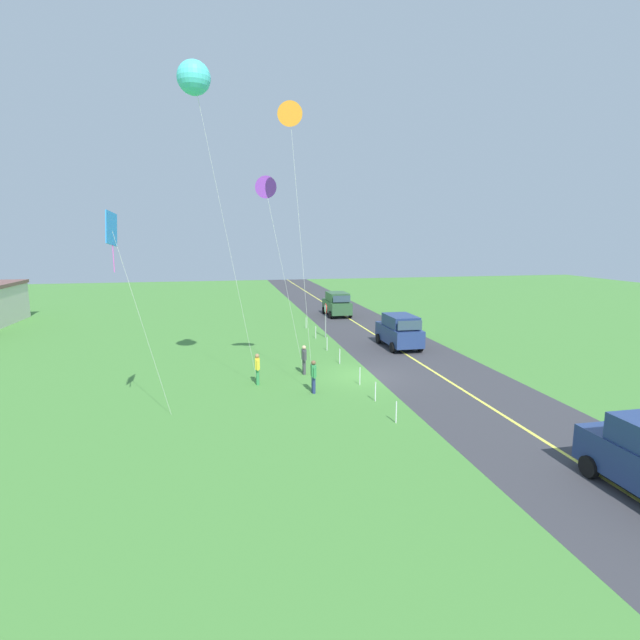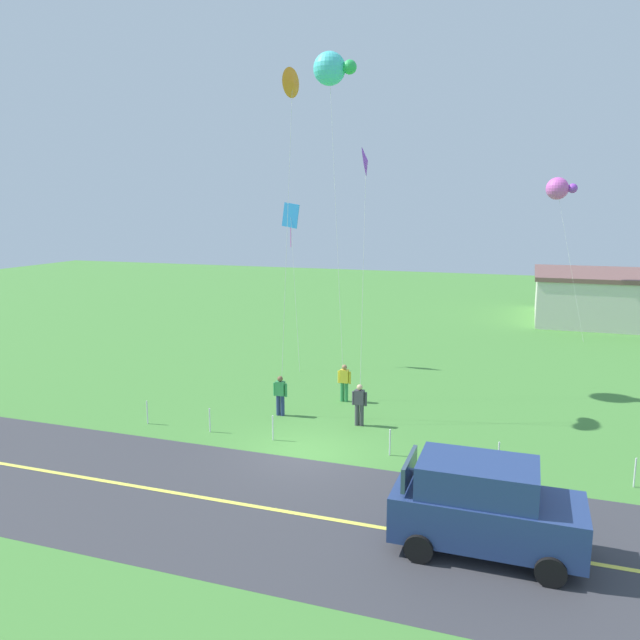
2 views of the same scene
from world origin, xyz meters
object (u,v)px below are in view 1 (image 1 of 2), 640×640
(person_adult_near, at_px, (257,368))
(kite_red_low, at_px, (194,78))
(car_parked_east_far, at_px, (337,304))
(person_adult_companion, at_px, (313,375))
(stop_sign, at_px, (326,313))
(kite_pink_drift, at_px, (112,232))
(kite_yellow_high, at_px, (266,188))
(person_child_watcher, at_px, (304,359))
(car_suv_foreground, at_px, (399,331))
(kite_blue_mid, at_px, (290,116))

(person_adult_near, distance_m, kite_red_low, 13.37)
(car_parked_east_far, relative_size, person_adult_companion, 2.75)
(car_parked_east_far, bearing_deg, person_adult_companion, 163.55)
(stop_sign, distance_m, person_adult_near, 12.19)
(kite_pink_drift, bearing_deg, kite_yellow_high, -48.16)
(stop_sign, xyz_separation_m, kite_pink_drift, (-15.19, 11.34, 5.74))
(person_adult_companion, xyz_separation_m, person_child_watcher, (3.25, -0.10, 0.00))
(person_child_watcher, bearing_deg, person_adult_near, -15.24)
(car_suv_foreground, distance_m, kite_yellow_high, 13.83)
(car_parked_east_far, bearing_deg, kite_yellow_high, 156.46)
(car_parked_east_far, relative_size, kite_pink_drift, 0.53)
(kite_blue_mid, bearing_deg, kite_pink_drift, 112.31)
(kite_red_low, relative_size, kite_pink_drift, 1.75)
(car_parked_east_far, bearing_deg, person_child_watcher, 161.18)
(person_adult_companion, xyz_separation_m, kite_yellow_high, (2.87, 1.84, 8.92))
(person_adult_companion, relative_size, person_child_watcher, 1.00)
(car_suv_foreground, distance_m, kite_red_low, 19.52)
(car_parked_east_far, height_order, kite_red_low, kite_red_low)
(stop_sign, relative_size, kite_blue_mid, 0.19)
(car_suv_foreground, bearing_deg, person_adult_near, 122.69)
(stop_sign, xyz_separation_m, person_adult_companion, (-12.53, 3.33, -0.94))
(person_adult_companion, height_order, kite_red_low, kite_red_low)
(stop_sign, bearing_deg, car_parked_east_far, -18.51)
(stop_sign, relative_size, person_adult_companion, 1.60)
(car_suv_foreground, bearing_deg, person_child_watcher, 124.35)
(car_suv_foreground, height_order, kite_yellow_high, kite_yellow_high)
(kite_pink_drift, bearing_deg, person_adult_near, -50.49)
(kite_red_low, bearing_deg, person_adult_near, -59.92)
(person_child_watcher, relative_size, kite_pink_drift, 0.19)
(kite_red_low, xyz_separation_m, kite_blue_mid, (-0.21, -4.03, -1.33))
(stop_sign, bearing_deg, person_child_watcher, 160.86)
(stop_sign, height_order, kite_pink_drift, kite_pink_drift)
(car_parked_east_far, distance_m, kite_red_low, 27.60)
(person_adult_companion, distance_m, kite_yellow_high, 9.54)
(car_suv_foreground, distance_m, kite_pink_drift, 20.04)
(kite_blue_mid, xyz_separation_m, kite_yellow_high, (2.63, 0.88, -2.82))
(person_adult_companion, height_order, kite_blue_mid, kite_blue_mid)
(car_parked_east_far, xyz_separation_m, stop_sign, (-9.50, 3.18, 0.65))
(stop_sign, distance_m, kite_red_low, 19.04)
(car_suv_foreground, distance_m, car_parked_east_far, 13.77)
(car_parked_east_far, distance_m, kite_pink_drift, 29.35)
(car_suv_foreground, relative_size, kite_blue_mid, 0.33)
(person_adult_near, bearing_deg, kite_pink_drift, 92.13)
(kite_red_low, xyz_separation_m, kite_yellow_high, (2.43, -3.15, -4.15))
(car_suv_foreground, relative_size, person_child_watcher, 2.75)
(stop_sign, xyz_separation_m, person_child_watcher, (-9.28, 3.22, -0.94))
(kite_pink_drift, bearing_deg, person_child_watcher, -53.97)
(stop_sign, height_order, kite_red_low, kite_red_low)
(person_adult_near, height_order, person_child_watcher, same)
(kite_blue_mid, bearing_deg, person_adult_companion, -103.59)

